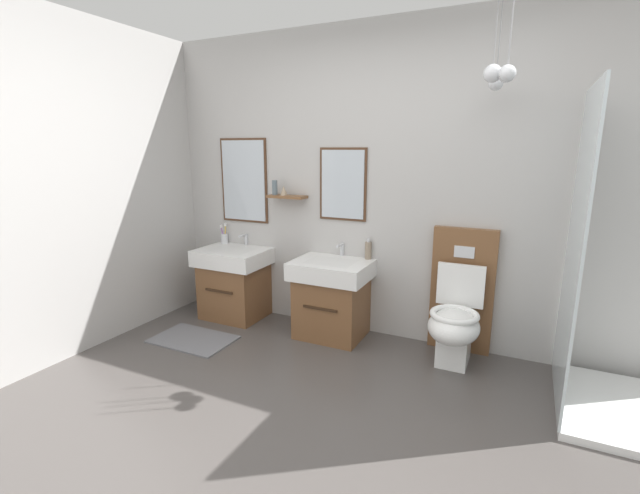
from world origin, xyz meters
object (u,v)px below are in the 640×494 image
shower_tray (611,347)px  toilet (458,312)px  vanity_sink_left (235,281)px  toothbrush_cup (224,238)px  soap_dispenser (368,250)px  vanity_sink_right (332,296)px

shower_tray → toilet: bearing=161.4°
vanity_sink_left → toilet: 2.06m
toothbrush_cup → soap_dispenser: bearing=0.4°
soap_dispenser → shower_tray: shower_tray is taller
vanity_sink_left → soap_dispenser: (1.27, 0.19, 0.39)m
toilet → soap_dispenser: (-0.79, 0.17, 0.37)m
shower_tray → toothbrush_cup: bearing=171.6°
toilet → shower_tray: size_ratio=0.51×
vanity_sink_left → shower_tray: (3.00, -0.29, 0.07)m
soap_dispenser → vanity_sink_right: bearing=-142.6°
vanity_sink_left → shower_tray: bearing=-5.6°
toothbrush_cup → toilet: bearing=-4.0°
toothbrush_cup → shower_tray: size_ratio=0.10×
toilet → shower_tray: shower_tray is taller
vanity_sink_left → toothbrush_cup: toothbrush_cup is taller
vanity_sink_left → vanity_sink_right: same height
soap_dispenser → shower_tray: bearing=-15.7°
toilet → soap_dispenser: 0.89m
toilet → vanity_sink_left: bearing=-179.4°
vanity_sink_right → toothbrush_cup: size_ratio=3.34×
vanity_sink_right → toothbrush_cup: 1.33m
vanity_sink_right → toothbrush_cup: toothbrush_cup is taller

